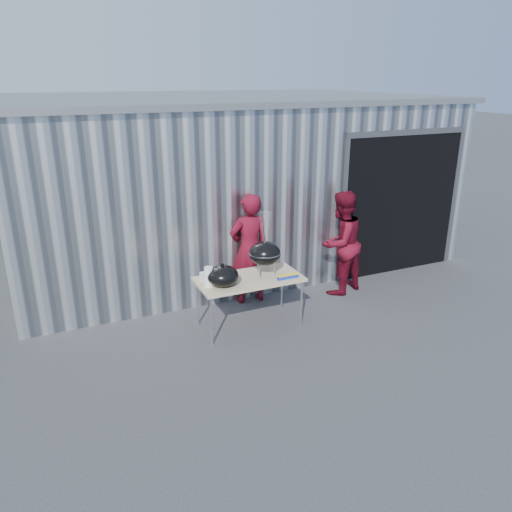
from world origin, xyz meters
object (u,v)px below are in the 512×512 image
folding_table (249,281)px  kettle_grill (265,248)px  person_cook (249,249)px  person_bystander (341,243)px

folding_table → kettle_grill: (0.24, -0.02, 0.46)m
folding_table → person_cook: 0.88m
kettle_grill → person_cook: (0.11, 0.80, -0.28)m
kettle_grill → folding_table: bearing=176.4°
folding_table → kettle_grill: size_ratio=1.59×
folding_table → person_bystander: person_bystander is taller
person_cook → person_bystander: person_cook is taller
kettle_grill → person_cook: bearing=82.2°
folding_table → person_bystander: (1.87, 0.50, 0.16)m
kettle_grill → person_bystander: bearing=17.7°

